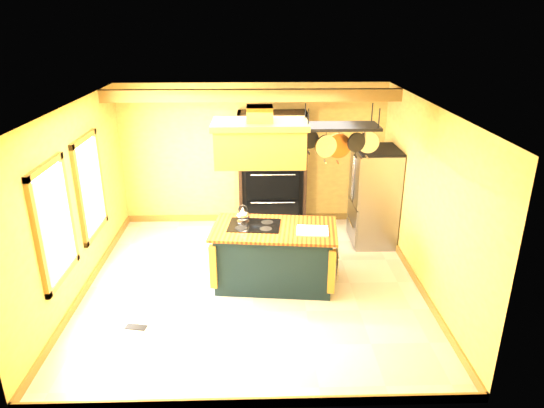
{
  "coord_description": "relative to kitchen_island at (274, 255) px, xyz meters",
  "views": [
    {
      "loc": [
        0.09,
        -6.44,
        3.83
      ],
      "look_at": [
        0.29,
        0.3,
        1.2
      ],
      "focal_mm": 32.0,
      "sensor_mm": 36.0,
      "label": 1
    }
  ],
  "objects": [
    {
      "name": "hutch",
      "position": [
        0.04,
        2.21,
        0.39
      ],
      "size": [
        1.25,
        0.57,
        2.22
      ],
      "color": "black",
      "rests_on": "floor"
    },
    {
      "name": "window_near",
      "position": [
        -2.79,
        -0.85,
        0.93
      ],
      "size": [
        0.06,
        1.06,
        1.56
      ],
      "color": "olive",
      "rests_on": "wall_left"
    },
    {
      "name": "floor",
      "position": [
        -0.32,
        -0.05,
        -0.47
      ],
      "size": [
        5.0,
        5.0,
        0.0
      ],
      "primitive_type": "plane",
      "color": "beige",
      "rests_on": "ground"
    },
    {
      "name": "floor_register",
      "position": [
        -1.86,
        -1.1,
        -0.46
      ],
      "size": [
        0.3,
        0.17,
        0.01
      ],
      "primitive_type": "cube",
      "rotation": [
        0.0,
        0.0,
        -0.18
      ],
      "color": "black",
      "rests_on": "floor"
    },
    {
      "name": "pot_rack",
      "position": [
        0.91,
        0.01,
        1.85
      ],
      "size": [
        1.12,
        0.52,
        0.76
      ],
      "color": "black",
      "rests_on": "ceiling"
    },
    {
      "name": "kitchen_island",
      "position": [
        0.0,
        0.0,
        0.0
      ],
      "size": [
        1.92,
        1.21,
        1.11
      ],
      "rotation": [
        0.0,
        0.0,
        -0.11
      ],
      "color": "black",
      "rests_on": "floor"
    },
    {
      "name": "wall_front",
      "position": [
        -0.32,
        -2.55,
        0.88
      ],
      "size": [
        5.0,
        0.02,
        2.7
      ],
      "primitive_type": "cube",
      "color": "#E5BA53",
      "rests_on": "floor"
    },
    {
      "name": "ceiling",
      "position": [
        -0.32,
        -0.05,
        2.23
      ],
      "size": [
        5.0,
        5.0,
        0.0
      ],
      "primitive_type": "plane",
      "rotation": [
        3.14,
        0.0,
        0.0
      ],
      "color": "white",
      "rests_on": "wall_back"
    },
    {
      "name": "range_hood",
      "position": [
        -0.2,
        -0.0,
        1.76
      ],
      "size": [
        1.3,
        0.73,
        0.8
      ],
      "color": "#B1762C",
      "rests_on": "ceiling"
    },
    {
      "name": "wall_right",
      "position": [
        2.18,
        -0.05,
        0.88
      ],
      "size": [
        0.02,
        5.0,
        2.7
      ],
      "primitive_type": "cube",
      "color": "#E5BA53",
      "rests_on": "floor"
    },
    {
      "name": "ceiling_beam",
      "position": [
        -0.32,
        1.65,
        2.12
      ],
      "size": [
        5.0,
        0.15,
        0.2
      ],
      "primitive_type": "cube",
      "color": "olive",
      "rests_on": "ceiling"
    },
    {
      "name": "window_far",
      "position": [
        -2.79,
        0.55,
        0.93
      ],
      "size": [
        0.06,
        1.06,
        1.56
      ],
      "color": "olive",
      "rests_on": "wall_left"
    },
    {
      "name": "refrigerator",
      "position": [
        1.79,
        1.41,
        0.35
      ],
      "size": [
        0.73,
        0.86,
        1.69
      ],
      "color": "gray",
      "rests_on": "floor"
    },
    {
      "name": "wall_back",
      "position": [
        -0.32,
        2.45,
        0.88
      ],
      "size": [
        5.0,
        0.02,
        2.7
      ],
      "primitive_type": "cube",
      "color": "#E5BA53",
      "rests_on": "floor"
    },
    {
      "name": "wall_left",
      "position": [
        -2.82,
        -0.05,
        0.88
      ],
      "size": [
        0.02,
        5.0,
        2.7
      ],
      "primitive_type": "cube",
      "color": "#E5BA53",
      "rests_on": "floor"
    }
  ]
}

